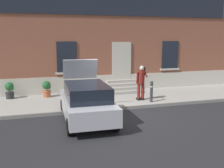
{
  "coord_description": "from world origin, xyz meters",
  "views": [
    {
      "loc": [
        -3.4,
        -9.96,
        3.26
      ],
      "look_at": [
        0.04,
        1.6,
        1.1
      ],
      "focal_mm": 41.62,
      "sensor_mm": 36.0,
      "label": 1
    }
  ],
  "objects_px": {
    "person_on_phone": "(141,81)",
    "planter_charcoal": "(10,90)",
    "bollard_near_person": "(151,91)",
    "hatchback_car_silver": "(86,101)",
    "planter_terracotta": "(47,89)",
    "bollard_far_left": "(78,95)"
  },
  "relations": [
    {
      "from": "bollard_near_person",
      "to": "planter_terracotta",
      "type": "xyz_separation_m",
      "value": [
        -4.84,
        2.58,
        -0.11
      ]
    },
    {
      "from": "hatchback_car_silver",
      "to": "planter_charcoal",
      "type": "distance_m",
      "value": 5.34
    },
    {
      "from": "bollard_near_person",
      "to": "bollard_far_left",
      "type": "relative_size",
      "value": 1.0
    },
    {
      "from": "person_on_phone",
      "to": "planter_charcoal",
      "type": "height_order",
      "value": "person_on_phone"
    },
    {
      "from": "planter_charcoal",
      "to": "hatchback_car_silver",
      "type": "bearing_deg",
      "value": -53.48
    },
    {
      "from": "planter_charcoal",
      "to": "bollard_far_left",
      "type": "bearing_deg",
      "value": -41.62
    },
    {
      "from": "hatchback_car_silver",
      "to": "planter_terracotta",
      "type": "relative_size",
      "value": 4.78
    },
    {
      "from": "bollard_near_person",
      "to": "planter_charcoal",
      "type": "height_order",
      "value": "bollard_near_person"
    },
    {
      "from": "bollard_far_left",
      "to": "person_on_phone",
      "type": "relative_size",
      "value": 0.6
    },
    {
      "from": "bollard_near_person",
      "to": "planter_charcoal",
      "type": "bearing_deg",
      "value": 157.71
    },
    {
      "from": "hatchback_car_silver",
      "to": "bollard_near_person",
      "type": "distance_m",
      "value": 3.84
    },
    {
      "from": "bollard_near_person",
      "to": "planter_charcoal",
      "type": "relative_size",
      "value": 1.22
    },
    {
      "from": "person_on_phone",
      "to": "planter_charcoal",
      "type": "relative_size",
      "value": 2.04
    },
    {
      "from": "bollard_far_left",
      "to": "planter_terracotta",
      "type": "xyz_separation_m",
      "value": [
        -1.24,
        2.58,
        -0.11
      ]
    },
    {
      "from": "planter_charcoal",
      "to": "planter_terracotta",
      "type": "bearing_deg",
      "value": -4.94
    },
    {
      "from": "bollard_far_left",
      "to": "planter_charcoal",
      "type": "relative_size",
      "value": 1.22
    },
    {
      "from": "hatchback_car_silver",
      "to": "bollard_far_left",
      "type": "xyz_separation_m",
      "value": [
        -0.09,
        1.55,
        -0.09
      ]
    },
    {
      "from": "bollard_near_person",
      "to": "hatchback_car_silver",
      "type": "bearing_deg",
      "value": -156.25
    },
    {
      "from": "hatchback_car_silver",
      "to": "bollard_far_left",
      "type": "height_order",
      "value": "hatchback_car_silver"
    },
    {
      "from": "planter_charcoal",
      "to": "planter_terracotta",
      "type": "height_order",
      "value": "same"
    },
    {
      "from": "hatchback_car_silver",
      "to": "person_on_phone",
      "type": "relative_size",
      "value": 2.35
    },
    {
      "from": "hatchback_car_silver",
      "to": "planter_charcoal",
      "type": "relative_size",
      "value": 4.78
    }
  ]
}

